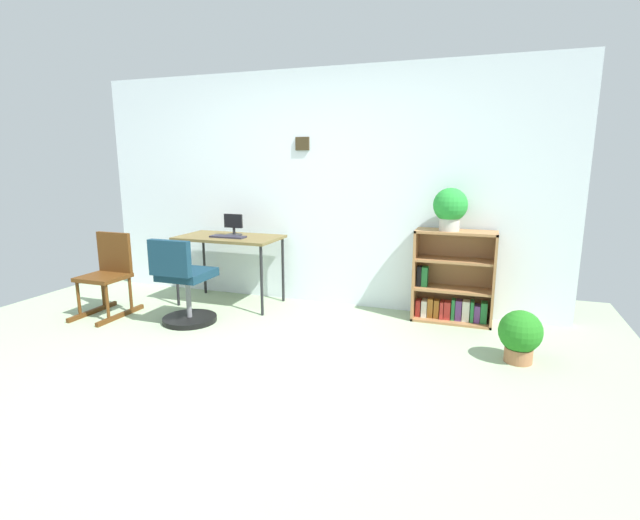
% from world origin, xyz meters
% --- Properties ---
extents(ground_plane, '(6.24, 6.24, 0.00)m').
position_xyz_m(ground_plane, '(0.00, 0.00, 0.00)').
color(ground_plane, '#91A984').
extents(wall_back, '(5.20, 0.12, 2.49)m').
position_xyz_m(wall_back, '(-0.00, 2.15, 1.24)').
color(wall_back, white).
rests_on(wall_back, ground_plane).
extents(desk, '(1.10, 0.61, 0.75)m').
position_xyz_m(desk, '(-0.84, 1.72, 0.69)').
color(desk, brown).
rests_on(desk, ground_plane).
extents(monitor, '(0.21, 0.17, 0.23)m').
position_xyz_m(monitor, '(-0.83, 1.79, 0.86)').
color(monitor, '#262628').
rests_on(monitor, desk).
extents(keyboard, '(0.38, 0.13, 0.02)m').
position_xyz_m(keyboard, '(-0.81, 1.64, 0.76)').
color(keyboard, '#272633').
rests_on(keyboard, desk).
extents(office_chair, '(0.52, 0.55, 0.85)m').
position_xyz_m(office_chair, '(-0.92, 0.98, 0.37)').
color(office_chair, black).
rests_on(office_chair, ground_plane).
extents(rocking_chair, '(0.42, 0.64, 0.83)m').
position_xyz_m(rocking_chair, '(-1.84, 0.99, 0.43)').
color(rocking_chair, '#512E11').
rests_on(rocking_chair, ground_plane).
extents(bookshelf_low, '(0.76, 0.30, 0.90)m').
position_xyz_m(bookshelf_low, '(1.49, 1.95, 0.39)').
color(bookshelf_low, '#9D6D42').
rests_on(bookshelf_low, ground_plane).
extents(potted_plant_on_shelf, '(0.32, 0.32, 0.40)m').
position_xyz_m(potted_plant_on_shelf, '(1.43, 1.90, 1.12)').
color(potted_plant_on_shelf, '#B7B2A8').
rests_on(potted_plant_on_shelf, bookshelf_low).
extents(potted_plant_floor, '(0.33, 0.33, 0.42)m').
position_xyz_m(potted_plant_floor, '(2.07, 1.10, 0.23)').
color(potted_plant_floor, '#9E6642').
rests_on(potted_plant_floor, ground_plane).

